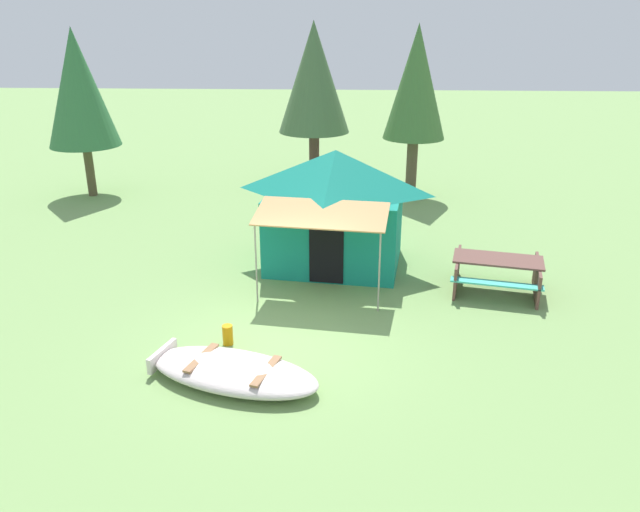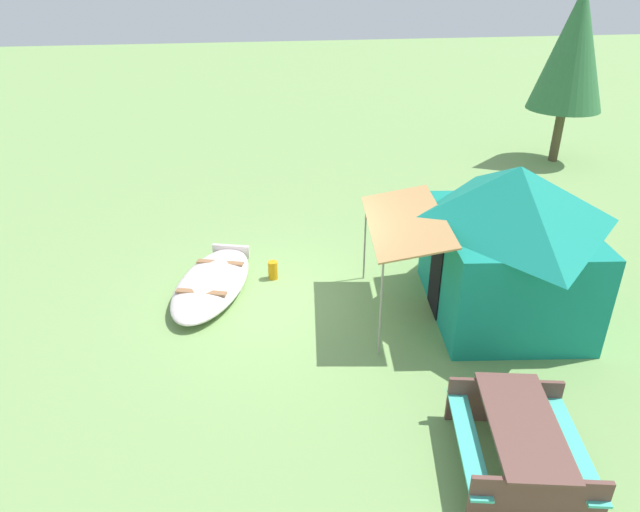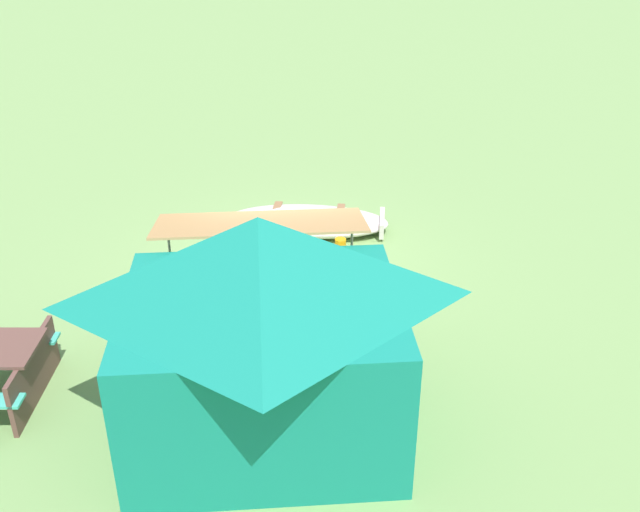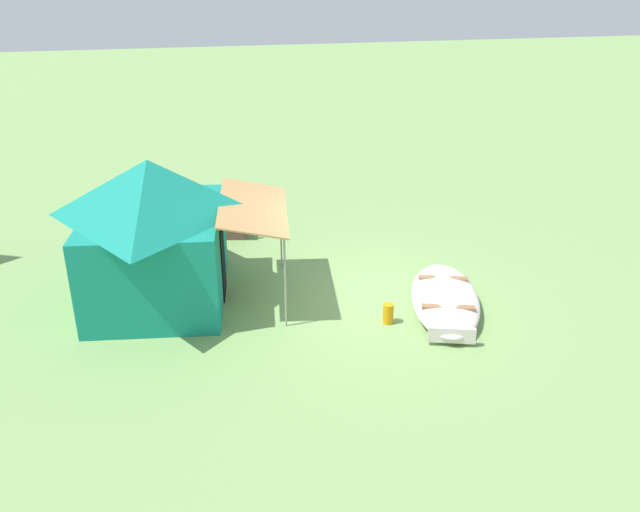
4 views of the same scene
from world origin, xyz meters
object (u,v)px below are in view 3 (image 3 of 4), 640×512
at_px(canvas_cabin_tent, 263,327).
at_px(cooler_box, 191,380).
at_px(beached_rowboat, 308,221).
at_px(fuel_can, 340,249).

bearing_deg(canvas_cabin_tent, cooler_box, -46.46).
height_order(beached_rowboat, fuel_can, fuel_can).
bearing_deg(canvas_cabin_tent, beached_rowboat, -106.39).
distance_m(beached_rowboat, fuel_can, 1.25).
bearing_deg(fuel_can, cooler_box, 49.34).
relative_size(cooler_box, fuel_can, 1.39).
xyz_separation_m(cooler_box, fuel_can, (-2.67, -3.11, -0.00)).
height_order(cooler_box, fuel_can, cooler_box).
bearing_deg(fuel_can, beached_rowboat, -75.52).
height_order(beached_rowboat, canvas_cabin_tent, canvas_cabin_tent).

